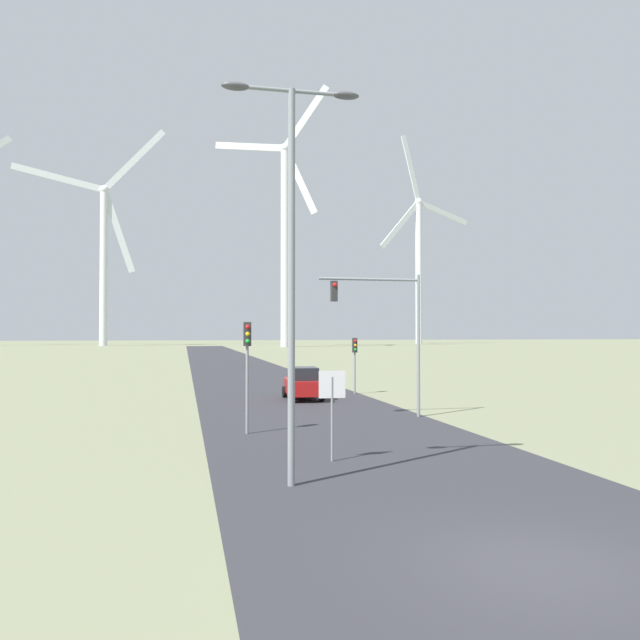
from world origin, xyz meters
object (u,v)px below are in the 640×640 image
traffic_light_mast_overhead (385,315)px  wind_turbine_right (419,255)px  car_approaching (303,383)px  stop_sign_near (332,398)px  wind_turbine_left (104,246)px  traffic_light_post_near_left (247,352)px  streetlamp (291,233)px  wind_turbine_center (285,226)px  traffic_light_post_near_right (355,353)px

traffic_light_mast_overhead → wind_turbine_right: size_ratio=0.09×
car_approaching → stop_sign_near: bearing=-97.8°
car_approaching → wind_turbine_right: bearing=66.5°
stop_sign_near → wind_turbine_left: wind_turbine_left is taller
traffic_light_post_near_left → traffic_light_mast_overhead: bearing=25.6°
car_approaching → wind_turbine_left: bearing=100.8°
streetlamp → traffic_light_mast_overhead: size_ratio=1.55×
wind_turbine_center → traffic_light_post_near_left: bearing=-99.7°
stop_sign_near → car_approaching: (2.31, 16.82, -0.95)m
car_approaching → traffic_light_mast_overhead: bearing=-75.0°
streetlamp → wind_turbine_center: bearing=81.0°
traffic_light_post_near_left → traffic_light_mast_overhead: size_ratio=0.65×
traffic_light_post_near_right → wind_turbine_right: (67.35, 161.36, 27.48)m
streetlamp → stop_sign_near: streetlamp is taller
car_approaching → wind_turbine_center: wind_turbine_center is taller
streetlamp → car_approaching: bearing=78.4°
car_approaching → wind_turbine_right: 180.81m
traffic_light_post_near_right → wind_turbine_right: wind_turbine_right is taller
wind_turbine_left → wind_turbine_center: size_ratio=0.92×
streetlamp → traffic_light_mast_overhead: streetlamp is taller
stop_sign_near → traffic_light_post_near_right: traffic_light_post_near_right is taller
traffic_light_mast_overhead → wind_turbine_left: wind_turbine_left is taller
traffic_light_post_near_right → car_approaching: (-3.71, -2.33, -1.63)m
traffic_light_post_near_left → traffic_light_mast_overhead: (6.45, 3.10, 1.50)m
stop_sign_near → wind_turbine_right: bearing=67.9°
traffic_light_post_near_left → wind_turbine_left: (-24.73, 162.85, 25.38)m
streetlamp → stop_sign_near: 5.38m
wind_turbine_left → wind_turbine_center: (48.39, -24.20, 3.38)m
car_approaching → wind_turbine_left: size_ratio=0.07×
streetlamp → wind_turbine_right: (75.03, 183.13, 23.76)m
car_approaching → streetlamp: bearing=-101.6°
wind_turbine_right → stop_sign_near: bearing=-112.1°
traffic_light_mast_overhead → wind_turbine_left: bearing=101.0°
stop_sign_near → wind_turbine_left: size_ratio=0.04×
traffic_light_mast_overhead → car_approaching: size_ratio=1.52×
wind_turbine_left → wind_turbine_right: wind_turbine_right is taller
stop_sign_near → wind_turbine_center: (21.71, 144.18, 29.96)m
traffic_light_mast_overhead → car_approaching: (-2.20, 8.19, -3.64)m
stop_sign_near → wind_turbine_left: bearing=99.0°
wind_turbine_center → wind_turbine_right: wind_turbine_right is taller
wind_turbine_right → traffic_light_post_near_right: bearing=-112.7°
traffic_light_post_near_left → traffic_light_post_near_right: (7.97, 13.61, -0.52)m
traffic_light_mast_overhead → wind_turbine_center: bearing=82.8°
traffic_light_post_near_right → traffic_light_mast_overhead: bearing=-98.2°
stop_sign_near → wind_turbine_right: (73.37, 180.51, 28.15)m
stop_sign_near → traffic_light_post_near_left: size_ratio=0.64×
stop_sign_near → traffic_light_post_near_left: (-1.95, 5.54, 1.19)m
traffic_light_post_near_left → wind_turbine_right: 192.39m
wind_turbine_center → car_approaching: bearing=-98.7°
stop_sign_near → wind_turbine_center: bearing=81.4°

